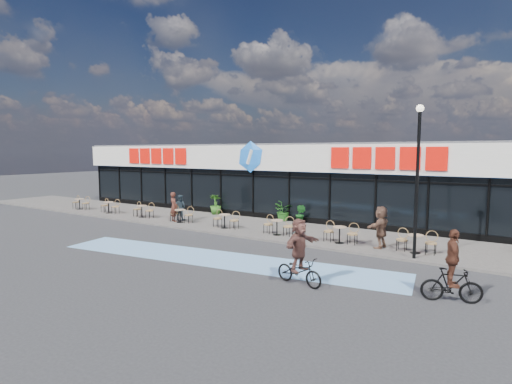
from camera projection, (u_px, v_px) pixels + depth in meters
ground at (172, 239)px, 18.78m from camera, size 120.00×120.00×0.00m
sidewalk at (229, 224)px, 22.54m from camera, size 44.00×5.00×0.10m
bike_lane at (219, 259)px, 15.37m from camera, size 14.17×4.13×0.01m
building at (277, 178)px, 26.85m from camera, size 30.60×6.57×4.75m
lamp_post at (418, 169)px, 14.77m from camera, size 0.28×0.28×5.74m
bistro_set_0 at (81, 203)px, 27.88m from camera, size 1.54×0.62×0.90m
bistro_set_1 at (110, 206)px, 26.17m from camera, size 1.54×0.62×0.90m
bistro_set_2 at (143, 210)px, 24.46m from camera, size 1.54×0.62×0.90m
bistro_set_3 at (181, 214)px, 22.76m from camera, size 1.54×0.62×0.90m
bistro_set_4 at (226, 219)px, 21.05m from camera, size 1.54×0.62×0.90m
bistro_set_5 at (278, 225)px, 19.34m from camera, size 1.54×0.62×0.90m
bistro_set_6 at (340, 233)px, 17.63m from camera, size 1.54×0.62×0.90m
bistro_set_7 at (416, 241)px, 15.92m from camera, size 1.54×0.62×0.90m
potted_plant_left at (216, 204)px, 25.60m from camera, size 0.95×0.95×1.30m
potted_plant_mid at (301, 214)px, 22.39m from camera, size 0.64×0.55×1.07m
potted_plant_right at (282, 211)px, 23.18m from camera, size 1.09×0.94×1.21m
patron_left at (174, 207)px, 22.98m from camera, size 0.73×0.61×1.70m
patron_right at (180, 207)px, 23.47m from camera, size 0.84×0.72×1.49m
pedestrian_a at (381, 227)px, 16.67m from camera, size 0.76×1.70×1.77m
cyclist_a at (299, 255)px, 12.33m from camera, size 1.75×1.59×2.10m
cyclist_b at (452, 273)px, 10.90m from camera, size 1.66×1.01×2.04m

